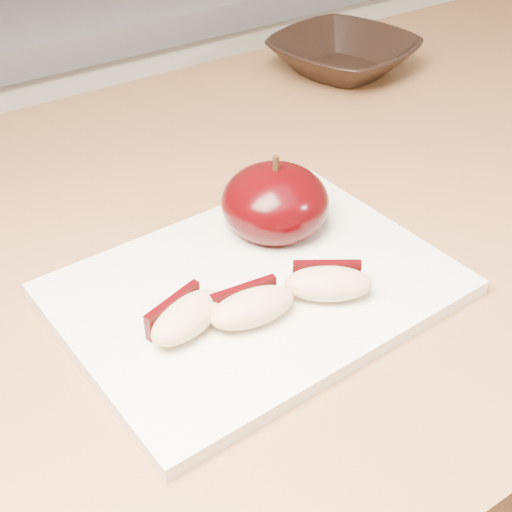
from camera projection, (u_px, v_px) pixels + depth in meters
cutting_board at (256, 289)px, 0.54m from camera, size 0.29×0.22×0.01m
apple_half at (275, 203)px, 0.58m from camera, size 0.11×0.11×0.07m
apple_wedge_a at (186, 316)px, 0.48m from camera, size 0.07×0.05×0.02m
apple_wedge_b at (251, 306)px, 0.49m from camera, size 0.07×0.04×0.02m
apple_wedge_c at (328, 282)px, 0.51m from camera, size 0.07×0.06×0.02m
bowl at (343, 55)px, 0.87m from camera, size 0.20×0.20×0.04m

